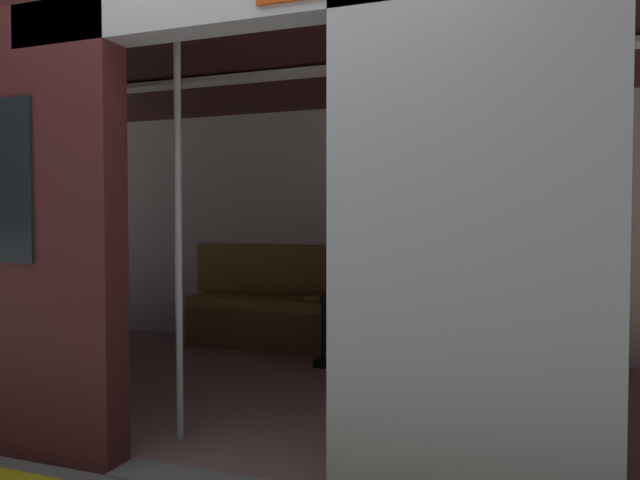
{
  "coord_description": "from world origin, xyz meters",
  "views": [
    {
      "loc": [
        -1.21,
        2.13,
        1.12
      ],
      "look_at": [
        0.04,
        -1.38,
        0.99
      ],
      "focal_mm": 32.62,
      "sensor_mm": 36.0,
      "label": 1
    }
  ],
  "objects_px": {
    "train_car": "(312,161)",
    "bench_seat": "(369,315)",
    "person_seated": "(354,276)",
    "grab_pole_door": "(179,236)",
    "book": "(319,298)",
    "handbag": "(417,294)"
  },
  "relations": [
    {
      "from": "bench_seat",
      "to": "book",
      "type": "bearing_deg",
      "value": -6.83
    },
    {
      "from": "grab_pole_door",
      "to": "book",
      "type": "bearing_deg",
      "value": -89.93
    },
    {
      "from": "person_seated",
      "to": "book",
      "type": "height_order",
      "value": "person_seated"
    },
    {
      "from": "book",
      "to": "grab_pole_door",
      "type": "height_order",
      "value": "grab_pole_door"
    },
    {
      "from": "person_seated",
      "to": "grab_pole_door",
      "type": "relative_size",
      "value": 0.56
    },
    {
      "from": "train_car",
      "to": "bench_seat",
      "type": "height_order",
      "value": "train_car"
    },
    {
      "from": "person_seated",
      "to": "bench_seat",
      "type": "bearing_deg",
      "value": -153.88
    },
    {
      "from": "train_car",
      "to": "person_seated",
      "type": "height_order",
      "value": "train_car"
    },
    {
      "from": "book",
      "to": "bench_seat",
      "type": "bearing_deg",
      "value": -156.98
    },
    {
      "from": "bench_seat",
      "to": "train_car",
      "type": "bearing_deg",
      "value": 86.64
    },
    {
      "from": "person_seated",
      "to": "handbag",
      "type": "relative_size",
      "value": 4.5
    },
    {
      "from": "person_seated",
      "to": "book",
      "type": "xyz_separation_m",
      "value": [
        0.34,
        -0.11,
        -0.21
      ]
    },
    {
      "from": "grab_pole_door",
      "to": "handbag",
      "type": "bearing_deg",
      "value": -111.31
    },
    {
      "from": "train_car",
      "to": "book",
      "type": "height_order",
      "value": "train_car"
    },
    {
      "from": "train_car",
      "to": "bench_seat",
      "type": "bearing_deg",
      "value": -93.36
    },
    {
      "from": "train_car",
      "to": "book",
      "type": "distance_m",
      "value": 1.63
    },
    {
      "from": "train_car",
      "to": "bench_seat",
      "type": "relative_size",
      "value": 1.95
    },
    {
      "from": "handbag",
      "to": "grab_pole_door",
      "type": "relative_size",
      "value": 0.12
    },
    {
      "from": "bench_seat",
      "to": "handbag",
      "type": "xyz_separation_m",
      "value": [
        -0.38,
        -0.06,
        0.19
      ]
    },
    {
      "from": "person_seated",
      "to": "grab_pole_door",
      "type": "height_order",
      "value": "grab_pole_door"
    },
    {
      "from": "book",
      "to": "train_car",
      "type": "bearing_deg",
      "value": 137.65
    },
    {
      "from": "train_car",
      "to": "person_seated",
      "type": "bearing_deg",
      "value": -87.9
    }
  ]
}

